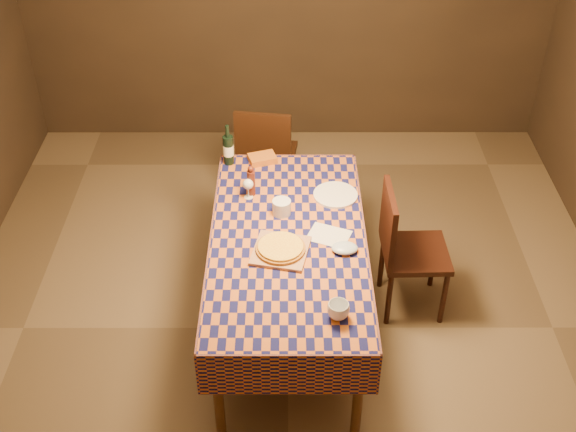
# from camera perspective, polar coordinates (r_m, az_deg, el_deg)

# --- Properties ---
(room) EXTENTS (5.00, 5.10, 2.70)m
(room) POSITION_cam_1_polar(r_m,az_deg,el_deg) (3.97, 0.00, 4.70)
(room) COLOR brown
(room) RESTS_ON ground
(dining_table) EXTENTS (0.94, 1.84, 0.77)m
(dining_table) POSITION_cam_1_polar(r_m,az_deg,el_deg) (4.36, 0.00, -2.55)
(dining_table) COLOR brown
(dining_table) RESTS_ON ground
(cutting_board) EXTENTS (0.37, 0.37, 0.02)m
(cutting_board) POSITION_cam_1_polar(r_m,az_deg,el_deg) (4.21, -0.59, -2.76)
(cutting_board) COLOR #AA7450
(cutting_board) RESTS_ON dining_table
(pizza) EXTENTS (0.32, 0.32, 0.03)m
(pizza) POSITION_cam_1_polar(r_m,az_deg,el_deg) (4.20, -0.59, -2.51)
(pizza) COLOR #9C5D1A
(pizza) RESTS_ON cutting_board
(pepper_mill) EXTENTS (0.06, 0.06, 0.22)m
(pepper_mill) POSITION_cam_1_polar(r_m,az_deg,el_deg) (4.62, -2.93, 2.75)
(pepper_mill) COLOR #4A1B11
(pepper_mill) RESTS_ON dining_table
(bowl) EXTENTS (0.14, 0.14, 0.04)m
(bowl) POSITION_cam_1_polar(r_m,az_deg,el_deg) (4.19, -0.87, -2.79)
(bowl) COLOR #5F4650
(bowl) RESTS_ON dining_table
(wine_glass) EXTENTS (0.08, 0.08, 0.14)m
(wine_glass) POSITION_cam_1_polar(r_m,az_deg,el_deg) (4.59, -3.17, 2.47)
(wine_glass) COLOR silver
(wine_glass) RESTS_ON dining_table
(wine_bottle) EXTENTS (0.08, 0.08, 0.29)m
(wine_bottle) POSITION_cam_1_polar(r_m,az_deg,el_deg) (4.93, -4.74, 5.28)
(wine_bottle) COLOR black
(wine_bottle) RESTS_ON dining_table
(deli_tub) EXTENTS (0.15, 0.15, 0.10)m
(deli_tub) POSITION_cam_1_polar(r_m,az_deg,el_deg) (4.48, -0.51, 0.70)
(deli_tub) COLOR silver
(deli_tub) RESTS_ON dining_table
(takeout_container) EXTENTS (0.21, 0.18, 0.05)m
(takeout_container) POSITION_cam_1_polar(r_m,az_deg,el_deg) (4.98, -2.04, 4.56)
(takeout_container) COLOR #B65D17
(takeout_container) RESTS_ON dining_table
(white_plate) EXTENTS (0.38, 0.38, 0.02)m
(white_plate) POSITION_cam_1_polar(r_m,az_deg,el_deg) (4.66, 3.77, 1.67)
(white_plate) COLOR white
(white_plate) RESTS_ON dining_table
(tumbler) EXTENTS (0.14, 0.14, 0.09)m
(tumbler) POSITION_cam_1_polar(r_m,az_deg,el_deg) (3.81, 4.00, -7.45)
(tumbler) COLOR white
(tumbler) RESTS_ON dining_table
(flour_patch) EXTENTS (0.29, 0.26, 0.00)m
(flour_patch) POSITION_cam_1_polar(r_m,az_deg,el_deg) (4.34, 3.25, -1.55)
(flour_patch) COLOR silver
(flour_patch) RESTS_ON dining_table
(flour_bag) EXTENTS (0.18, 0.16, 0.05)m
(flour_bag) POSITION_cam_1_polar(r_m,az_deg,el_deg) (4.22, 4.50, -2.54)
(flour_bag) COLOR #ABC1DB
(flour_bag) RESTS_ON dining_table
(chair_far) EXTENTS (0.48, 0.48, 0.93)m
(chair_far) POSITION_cam_1_polar(r_m,az_deg,el_deg) (5.54, -1.76, 4.99)
(chair_far) COLOR black
(chair_far) RESTS_ON ground
(chair_right) EXTENTS (0.44, 0.43, 0.93)m
(chair_right) POSITION_cam_1_polar(r_m,az_deg,el_deg) (4.71, 9.14, -2.27)
(chair_right) COLOR black
(chair_right) RESTS_ON ground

